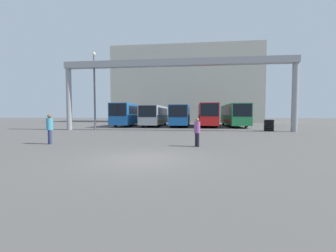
{
  "coord_description": "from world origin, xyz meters",
  "views": [
    {
      "loc": [
        2.11,
        -8.58,
        1.77
      ],
      "look_at": [
        -1.24,
        19.44,
        0.3
      ],
      "focal_mm": 24.0,
      "sensor_mm": 36.0,
      "label": 1
    }
  ],
  "objects": [
    {
      "name": "ground_plane",
      "position": [
        0.0,
        0.0,
        0.0
      ],
      "size": [
        200.0,
        200.0,
        0.0
      ],
      "primitive_type": "plane",
      "color": "#514F4C"
    },
    {
      "name": "building_backdrop",
      "position": [
        0.0,
        45.06,
        8.32
      ],
      "size": [
        32.63,
        12.0,
        16.64
      ],
      "color": "#B7B2A3",
      "rests_on": "ground"
    },
    {
      "name": "overhead_gantry",
      "position": [
        0.0,
        15.53,
        6.27
      ],
      "size": [
        24.86,
        0.8,
        7.62
      ],
      "color": "gray",
      "rests_on": "ground"
    },
    {
      "name": "bus_slot_0",
      "position": [
        -7.82,
        24.67,
        1.89
      ],
      "size": [
        2.58,
        10.5,
        3.28
      ],
      "color": "#1959A5",
      "rests_on": "ground"
    },
    {
      "name": "bus_slot_1",
      "position": [
        -3.91,
        25.11,
        1.73
      ],
      "size": [
        2.54,
        11.37,
        2.99
      ],
      "color": "#999EA5",
      "rests_on": "ground"
    },
    {
      "name": "bus_slot_2",
      "position": [
        0.0,
        25.53,
        1.74
      ],
      "size": [
        2.54,
        12.22,
        3.01
      ],
      "color": "#1959A5",
      "rests_on": "ground"
    },
    {
      "name": "bus_slot_3",
      "position": [
        3.91,
        24.8,
        1.86
      ],
      "size": [
        2.44,
        10.75,
        3.23
      ],
      "color": "red",
      "rests_on": "ground"
    },
    {
      "name": "bus_slot_4",
      "position": [
        7.82,
        25.59,
        1.83
      ],
      "size": [
        2.47,
        12.34,
        3.16
      ],
      "color": "#268C4C",
      "rests_on": "ground"
    },
    {
      "name": "pedestrian_mid_left",
      "position": [
        2.24,
        3.8,
        0.84
      ],
      "size": [
        0.33,
        0.33,
        1.58
      ],
      "rotation": [
        0.0,
        0.0,
        5.18
      ],
      "color": "black",
      "rests_on": "ground"
    },
    {
      "name": "pedestrian_far_center",
      "position": [
        -6.47,
        3.81,
        0.94
      ],
      "size": [
        0.37,
        0.37,
        1.77
      ],
      "rotation": [
        0.0,
        0.0,
        5.53
      ],
      "color": "navy",
      "rests_on": "ground"
    },
    {
      "name": "tire_stack",
      "position": [
        9.92,
        16.27,
        0.6
      ],
      "size": [
        1.04,
        1.04,
        1.2
      ],
      "color": "black",
      "rests_on": "ground"
    },
    {
      "name": "lamp_post",
      "position": [
        -9.1,
        15.62,
        4.71
      ],
      "size": [
        0.36,
        0.36,
        8.69
      ],
      "color": "#595B60",
      "rests_on": "ground"
    }
  ]
}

